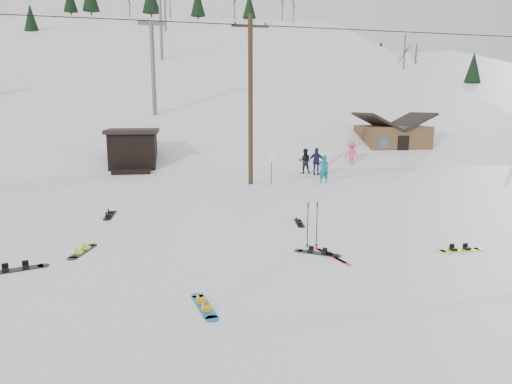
{
  "coord_description": "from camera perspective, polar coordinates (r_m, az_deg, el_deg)",
  "views": [
    {
      "loc": [
        -1.63,
        -10.78,
        4.31
      ],
      "look_at": [
        0.77,
        4.34,
        1.4
      ],
      "focal_mm": 32.0,
      "sensor_mm": 36.0,
      "label": 1
    }
  ],
  "objects": [
    {
      "name": "ground",
      "position": [
        11.73,
        -0.39,
        -10.8
      ],
      "size": [
        200.0,
        200.0,
        0.0
      ],
      "primitive_type": "plane",
      "color": "white",
      "rests_on": "ground"
    },
    {
      "name": "lift_tower_near",
      "position": [
        41.01,
        -12.77,
        15.47
      ],
      "size": [
        2.2,
        0.36,
        8.0
      ],
      "color": "#595B60",
      "rests_on": "ski_slope"
    },
    {
      "name": "board_scatter_e",
      "position": [
        15.17,
        24.14,
        -6.61
      ],
      "size": [
        1.55,
        0.31,
        0.11
      ],
      "rotation": [
        0.0,
        0.0,
        0.02
      ],
      "color": "#FFF21C",
      "rests_on": "ground"
    },
    {
      "name": "treeline_right",
      "position": [
        64.97,
        26.55,
        5.83
      ],
      "size": [
        20.0,
        60.0,
        10.0
      ],
      "primitive_type": null,
      "color": "black",
      "rests_on": "ground"
    },
    {
      "name": "lift_tower_mid",
      "position": [
        61.65,
        -11.82,
        19.92
      ],
      "size": [
        2.2,
        0.36,
        8.0
      ],
      "color": "#595B60",
      "rests_on": "ski_slope"
    },
    {
      "name": "board_scatter_a",
      "position": [
        13.84,
        -27.83,
        -8.54
      ],
      "size": [
        1.56,
        0.76,
        0.11
      ],
      "rotation": [
        0.0,
        0.0,
        0.35
      ],
      "color": "black",
      "rests_on": "ground"
    },
    {
      "name": "utility_pole",
      "position": [
        25.05,
        -0.7,
        11.61
      ],
      "size": [
        2.0,
        0.26,
        9.0
      ],
      "color": "#3A2819",
      "rests_on": "ground"
    },
    {
      "name": "ridge_right",
      "position": [
        74.16,
        23.55,
        -2.06
      ],
      "size": [
        45.66,
        93.98,
        54.59
      ],
      "primitive_type": "cube",
      "rotation": [
        0.21,
        -0.05,
        -0.12
      ],
      "color": "white",
      "rests_on": "ground"
    },
    {
      "name": "ski_slope",
      "position": [
        67.79,
        -7.39,
        -3.25
      ],
      "size": [
        60.0,
        85.24,
        65.97
      ],
      "primitive_type": "cube",
      "rotation": [
        0.31,
        0.0,
        0.0
      ],
      "color": "white",
      "rests_on": "ground"
    },
    {
      "name": "lift_hut",
      "position": [
        32.04,
        -15.08,
        5.12
      ],
      "size": [
        3.4,
        4.1,
        2.75
      ],
      "color": "black",
      "rests_on": "ground"
    },
    {
      "name": "board_scatter_d",
      "position": [
        13.72,
        7.68,
        -7.53
      ],
      "size": [
        1.25,
        0.9,
        0.1
      ],
      "rotation": [
        0.0,
        0.0,
        -0.57
      ],
      "color": "black",
      "rests_on": "ground"
    },
    {
      "name": "ski_poles",
      "position": [
        14.09,
        7.04,
        -4.05
      ],
      "size": [
        0.39,
        0.1,
        1.42
      ],
      "color": "black",
      "rests_on": "ground"
    },
    {
      "name": "hero_snowboard",
      "position": [
        10.26,
        -6.49,
        -13.98
      ],
      "size": [
        0.54,
        1.49,
        0.11
      ],
      "rotation": [
        0.0,
        0.0,
        1.78
      ],
      "color": "#1A63AC",
      "rests_on": "ground"
    },
    {
      "name": "skier_pink",
      "position": [
        32.96,
        11.83,
        4.62
      ],
      "size": [
        1.3,
        0.93,
        1.83
      ],
      "primitive_type": "imported",
      "rotation": [
        0.0,
        0.0,
        3.37
      ],
      "color": "#EE546C",
      "rests_on": "ground"
    },
    {
      "name": "hero_skis",
      "position": [
        13.54,
        9.46,
        -7.84
      ],
      "size": [
        0.58,
        1.7,
        0.09
      ],
      "rotation": [
        0.0,
        0.0,
        0.28
      ],
      "color": "#B21223",
      "rests_on": "ground"
    },
    {
      "name": "board_scatter_f",
      "position": [
        17.04,
        5.43,
        -3.85
      ],
      "size": [
        0.36,
        1.34,
        0.09
      ],
      "rotation": [
        0.0,
        0.0,
        1.47
      ],
      "color": "black",
      "rests_on": "ground"
    },
    {
      "name": "board_scatter_c",
      "position": [
        14.69,
        -20.85,
        -6.91
      ],
      "size": [
        0.62,
        1.52,
        0.11
      ],
      "rotation": [
        0.0,
        0.0,
        1.31
      ],
      "color": "black",
      "rests_on": "ground"
    },
    {
      "name": "board_scatter_b",
      "position": [
        19.03,
        -17.81,
        -2.76
      ],
      "size": [
        0.33,
        1.69,
        0.12
      ],
      "rotation": [
        0.0,
        0.0,
        1.56
      ],
      "color": "black",
      "rests_on": "ground"
    },
    {
      "name": "treeline_crest",
      "position": [
        96.89,
        -8.13,
        8.11
      ],
      "size": [
        50.0,
        6.0,
        10.0
      ],
      "primitive_type": null,
      "color": "black",
      "rests_on": "ski_slope"
    },
    {
      "name": "skier_dark",
      "position": [
        29.56,
        6.11,
        3.88
      ],
      "size": [
        0.9,
        0.77,
        1.6
      ],
      "primitive_type": "imported",
      "rotation": [
        0.0,
        0.0,
        2.9
      ],
      "color": "black",
      "rests_on": "ground"
    },
    {
      "name": "skier_teal",
      "position": [
        25.99,
        8.45,
        2.86
      ],
      "size": [
        0.59,
        0.41,
        1.58
      ],
      "primitive_type": "imported",
      "rotation": [
        0.0,
        0.0,
        3.09
      ],
      "color": "#0B5D72",
      "rests_on": "ground"
    },
    {
      "name": "lift_tower_far",
      "position": [
        82.49,
        -11.33,
        22.13
      ],
      "size": [
        2.2,
        0.36,
        8.0
      ],
      "color": "#595B60",
      "rests_on": "ski_slope"
    },
    {
      "name": "trail_sign",
      "position": [
        25.0,
        1.96,
        3.78
      ],
      "size": [
        0.5,
        0.09,
        1.85
      ],
      "color": "#595B60",
      "rests_on": "ground"
    },
    {
      "name": "cabin",
      "position": [
        38.66,
        16.59,
        6.12
      ],
      "size": [
        5.39,
        4.4,
        3.77
      ],
      "color": "brown",
      "rests_on": "ground"
    },
    {
      "name": "skier_navy",
      "position": [
        28.88,
        7.59,
        3.8
      ],
      "size": [
        1.07,
        0.89,
        1.71
      ],
      "primitive_type": "imported",
      "rotation": [
        0.0,
        0.0,
        2.57
      ],
      "color": "#1B1A41",
      "rests_on": "ground"
    }
  ]
}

